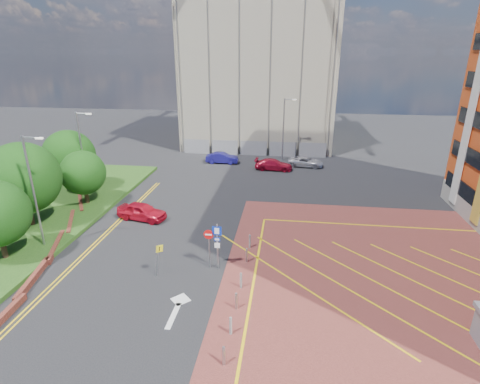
% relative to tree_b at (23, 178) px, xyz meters
% --- Properties ---
extents(ground, '(140.00, 140.00, 0.00)m').
position_rel_tree_b_xyz_m(ground, '(15.50, -5.00, -4.24)').
color(ground, black).
rests_on(ground, ground).
extents(forecourt, '(26.00, 26.00, 0.02)m').
position_rel_tree_b_xyz_m(forecourt, '(29.50, -5.00, -4.23)').
color(forecourt, brown).
rests_on(forecourt, ground).
extents(grass_bed, '(14.00, 32.00, 0.30)m').
position_rel_tree_b_xyz_m(grass_bed, '(-2.50, 1.00, -4.09)').
color(grass_bed, '#1E4516').
rests_on(grass_bed, ground).
extents(retaining_wall, '(6.06, 20.33, 0.40)m').
position_rel_tree_b_xyz_m(retaining_wall, '(3.70, -3.00, -4.04)').
color(retaining_wall, brown).
rests_on(retaining_wall, ground).
extents(tree_b, '(5.60, 5.60, 6.74)m').
position_rel_tree_b_xyz_m(tree_b, '(0.00, 0.00, 0.00)').
color(tree_b, '#3D2B1C').
rests_on(tree_b, grass_bed).
extents(tree_c, '(4.00, 4.00, 4.90)m').
position_rel_tree_b_xyz_m(tree_c, '(2.00, 5.00, -1.04)').
color(tree_c, '#3D2B1C').
rests_on(tree_c, grass_bed).
extents(tree_d, '(5.00, 5.00, 6.08)m').
position_rel_tree_b_xyz_m(tree_d, '(-1.00, 8.00, -0.37)').
color(tree_d, '#3D2B1C').
rests_on(tree_d, grass_bed).
extents(lamp_left_near, '(1.53, 0.16, 8.00)m').
position_rel_tree_b_xyz_m(lamp_left_near, '(3.08, -3.00, 0.42)').
color(lamp_left_near, '#9EA0A8').
rests_on(lamp_left_near, grass_bed).
extents(lamp_left_far, '(1.53, 0.16, 8.00)m').
position_rel_tree_b_xyz_m(lamp_left_far, '(1.08, 7.00, 0.42)').
color(lamp_left_far, '#9EA0A8').
rests_on(lamp_left_far, grass_bed).
extents(lamp_back, '(1.53, 0.16, 8.00)m').
position_rel_tree_b_xyz_m(lamp_back, '(19.58, 23.00, 0.12)').
color(lamp_back, '#9EA0A8').
rests_on(lamp_back, ground).
extents(sign_cluster, '(1.17, 0.12, 3.20)m').
position_rel_tree_b_xyz_m(sign_cluster, '(15.80, -4.02, -2.28)').
color(sign_cluster, '#9EA0A8').
rests_on(sign_cluster, ground).
extents(warning_sign, '(0.60, 0.39, 2.25)m').
position_rel_tree_b_xyz_m(warning_sign, '(12.51, -5.43, -2.81)').
color(warning_sign, '#9EA0A8').
rests_on(warning_sign, ground).
extents(bollard_row, '(0.14, 11.14, 0.90)m').
position_rel_tree_b_xyz_m(bollard_row, '(17.80, -6.67, -3.77)').
color(bollard_row, '#9EA0A8').
rests_on(bollard_row, forecourt).
extents(construction_building, '(21.20, 19.20, 22.00)m').
position_rel_tree_b_xyz_m(construction_building, '(15.50, 35.00, 6.76)').
color(construction_building, '#A19784').
rests_on(construction_building, ground).
extents(construction_fence, '(21.60, 0.06, 2.00)m').
position_rel_tree_b_xyz_m(construction_fence, '(16.50, 25.00, -3.24)').
color(construction_fence, gray).
rests_on(construction_fence, ground).
extents(car_red_left, '(4.50, 2.52, 1.44)m').
position_rel_tree_b_xyz_m(car_red_left, '(8.18, 2.76, -3.51)').
color(car_red_left, red).
rests_on(car_red_left, ground).
extents(car_blue_back, '(4.13, 1.46, 1.36)m').
position_rel_tree_b_xyz_m(car_blue_back, '(11.90, 20.65, -3.56)').
color(car_blue_back, navy).
rests_on(car_blue_back, ground).
extents(car_red_back, '(4.60, 2.10, 1.30)m').
position_rel_tree_b_xyz_m(car_red_back, '(18.57, 18.56, -3.58)').
color(car_red_back, maroon).
rests_on(car_red_back, ground).
extents(car_silver_back, '(4.54, 2.54, 1.20)m').
position_rel_tree_b_xyz_m(car_silver_back, '(22.46, 20.50, -3.63)').
color(car_silver_back, silver).
rests_on(car_silver_back, ground).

